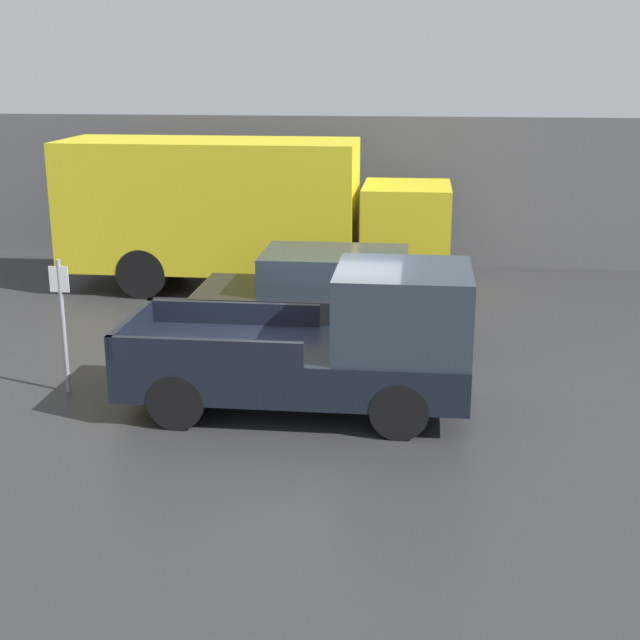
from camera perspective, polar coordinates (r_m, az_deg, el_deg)
The scene contains 6 objects.
ground_plane at distance 13.85m, azimuth -0.20°, elevation -4.84°, with size 60.00×60.00×0.00m, color #2D2D30.
building_wall at distance 22.48m, azimuth 2.60°, elevation 8.23°, with size 28.00×0.15×3.68m.
pickup_truck at distance 12.96m, azimuth 0.77°, elevation -1.62°, with size 5.02×2.06×2.18m.
car at distance 16.05m, azimuth 0.61°, elevation 1.39°, with size 4.67×2.01×1.72m.
delivery_truck at distance 19.98m, azimuth -5.04°, elevation 7.08°, with size 8.53×2.40×3.32m.
parking_sign at distance 14.18m, azimuth -16.15°, elevation 0.12°, with size 0.30×0.07×2.12m.
Camera 1 is at (1.50, -12.83, 5.01)m, focal length 50.00 mm.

